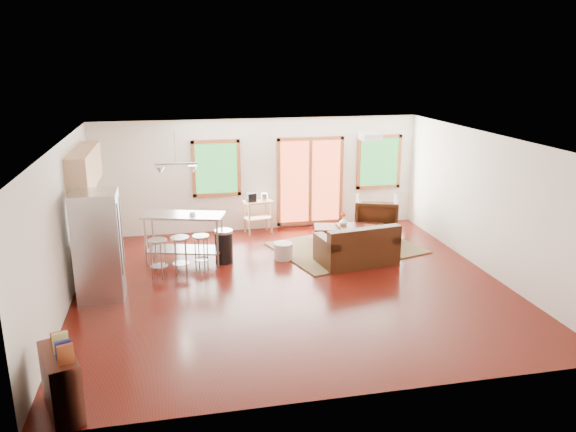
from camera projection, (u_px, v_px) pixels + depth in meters
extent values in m
cube|color=#350905|center=(291.00, 285.00, 10.06)|extent=(7.50, 7.00, 0.02)
cube|color=white|center=(292.00, 140.00, 9.34)|extent=(7.50, 7.00, 0.02)
cube|color=silver|center=(260.00, 175.00, 13.00)|extent=(7.50, 0.02, 2.60)
cube|color=silver|center=(62.00, 228.00, 8.96)|extent=(0.02, 7.00, 2.60)
cube|color=silver|center=(489.00, 204.00, 10.44)|extent=(0.02, 7.00, 2.60)
cube|color=silver|center=(356.00, 297.00, 6.39)|extent=(7.50, 0.02, 2.60)
cube|color=#1D5422|center=(216.00, 168.00, 12.70)|extent=(0.94, 0.02, 1.14)
cube|color=#974A27|center=(215.00, 142.00, 12.53)|extent=(1.10, 0.05, 0.08)
cube|color=#974A27|center=(217.00, 195.00, 12.87)|extent=(1.10, 0.05, 0.08)
cube|color=#974A27|center=(194.00, 169.00, 12.60)|extent=(0.08, 0.05, 1.30)
cube|color=#974A27|center=(239.00, 167.00, 12.80)|extent=(0.08, 0.05, 1.30)
cube|color=#AD4026|center=(310.00, 181.00, 13.25)|extent=(1.44, 0.02, 1.94)
cube|color=#974A27|center=(311.00, 139.00, 12.97)|extent=(1.60, 0.05, 0.08)
cube|color=#974A27|center=(310.00, 222.00, 13.52)|extent=(1.60, 0.05, 0.08)
cube|color=#974A27|center=(279.00, 183.00, 13.10)|extent=(0.08, 0.05, 2.10)
cube|color=#974A27|center=(341.00, 180.00, 13.40)|extent=(0.08, 0.05, 2.10)
cube|color=#974A27|center=(310.00, 181.00, 13.25)|extent=(0.08, 0.05, 1.94)
cube|color=#1D5422|center=(379.00, 162.00, 13.47)|extent=(0.94, 0.02, 1.14)
cube|color=#974A27|center=(380.00, 137.00, 13.30)|extent=(1.10, 0.05, 0.08)
cube|color=#974A27|center=(378.00, 187.00, 13.64)|extent=(1.10, 0.05, 0.08)
cube|color=#974A27|center=(359.00, 163.00, 13.37)|extent=(0.08, 0.05, 1.30)
cube|color=#974A27|center=(399.00, 161.00, 13.57)|extent=(0.08, 0.05, 1.30)
cube|color=#415B38|center=(346.00, 248.00, 11.96)|extent=(3.34, 2.89, 0.03)
cube|color=black|center=(356.00, 252.00, 11.09)|extent=(1.61, 1.07, 0.42)
cube|color=black|center=(365.00, 238.00, 10.69)|extent=(1.52, 0.42, 0.38)
cube|color=black|center=(326.00, 242.00, 10.79)|extent=(0.33, 0.87, 0.16)
cube|color=black|center=(386.00, 235.00, 11.23)|extent=(0.33, 0.87, 0.16)
cube|color=black|center=(340.00, 240.00, 10.95)|extent=(0.70, 0.64, 0.12)
cube|color=black|center=(370.00, 237.00, 11.17)|extent=(0.70, 0.64, 0.12)
cube|color=#35140D|center=(362.00, 227.00, 12.13)|extent=(1.08, 0.69, 0.04)
cube|color=#35140D|center=(345.00, 240.00, 11.90)|extent=(0.07, 0.07, 0.38)
cube|color=#35140D|center=(385.00, 238.00, 12.03)|extent=(0.07, 0.07, 0.38)
cube|color=#35140D|center=(340.00, 234.00, 12.34)|extent=(0.07, 0.07, 0.38)
cube|color=#35140D|center=(378.00, 232.00, 12.46)|extent=(0.07, 0.07, 0.38)
imported|color=black|center=(376.00, 214.00, 12.78)|extent=(1.19, 1.15, 0.97)
cube|color=black|center=(327.00, 235.00, 12.27)|extent=(0.67, 0.67, 0.37)
cylinder|color=beige|center=(283.00, 251.00, 11.30)|extent=(0.46, 0.46, 0.33)
imported|color=silver|center=(343.00, 222.00, 12.17)|extent=(0.20, 0.21, 0.17)
sphere|color=red|center=(344.00, 215.00, 12.15)|extent=(0.08, 0.08, 0.07)
sphere|color=red|center=(343.00, 215.00, 12.09)|extent=(0.08, 0.08, 0.07)
sphere|color=red|center=(343.00, 213.00, 12.15)|extent=(0.08, 0.08, 0.07)
imported|color=maroon|center=(364.00, 220.00, 12.07)|extent=(0.22, 0.11, 0.30)
cube|color=tan|center=(99.00, 244.00, 10.85)|extent=(0.60, 2.20, 0.90)
cube|color=black|center=(97.00, 221.00, 10.72)|extent=(0.64, 2.24, 0.04)
cube|color=tan|center=(85.00, 168.00, 10.42)|extent=(0.36, 2.20, 0.70)
cylinder|color=#B7BABC|center=(93.00, 222.00, 10.22)|extent=(0.12, 0.12, 0.18)
cube|color=black|center=(98.00, 209.00, 11.07)|extent=(0.22, 0.18, 0.20)
cube|color=#B7BABC|center=(98.00, 246.00, 9.30)|extent=(0.74, 0.72, 1.84)
cube|color=gray|center=(120.00, 244.00, 9.37)|extent=(0.03, 0.67, 1.80)
cylinder|color=gray|center=(120.00, 240.00, 9.12)|extent=(0.02, 0.02, 1.23)
cylinder|color=gray|center=(122.00, 232.00, 9.54)|extent=(0.02, 0.02, 1.23)
cube|color=#B7BABC|center=(183.00, 215.00, 10.92)|extent=(1.66, 1.02, 0.04)
cube|color=gray|center=(185.00, 249.00, 11.11)|extent=(1.54, 0.91, 0.03)
cylinder|color=gray|center=(146.00, 242.00, 10.87)|extent=(0.05, 0.05, 0.94)
cylinder|color=gray|center=(217.00, 244.00, 10.78)|extent=(0.05, 0.05, 0.94)
cylinder|color=gray|center=(153.00, 235.00, 11.33)|extent=(0.05, 0.05, 0.94)
cylinder|color=gray|center=(222.00, 236.00, 11.24)|extent=(0.05, 0.05, 0.94)
imported|color=white|center=(192.00, 214.00, 10.81)|extent=(0.15, 0.13, 0.12)
cylinder|color=#B7BABC|center=(158.00, 241.00, 10.20)|extent=(0.46, 0.46, 0.04)
cylinder|color=gray|center=(166.00, 258.00, 10.37)|extent=(0.03, 0.03, 0.70)
cylinder|color=gray|center=(156.00, 258.00, 10.41)|extent=(0.03, 0.03, 0.70)
cylinder|color=gray|center=(152.00, 261.00, 10.23)|extent=(0.03, 0.03, 0.70)
cylinder|color=gray|center=(162.00, 262.00, 10.20)|extent=(0.03, 0.03, 0.70)
cylinder|color=gray|center=(159.00, 266.00, 10.34)|extent=(0.42, 0.42, 0.02)
cylinder|color=#B7BABC|center=(180.00, 238.00, 10.33)|extent=(0.37, 0.37, 0.04)
cylinder|color=gray|center=(186.00, 255.00, 10.54)|extent=(0.03, 0.03, 0.70)
cylinder|color=gray|center=(176.00, 256.00, 10.51)|extent=(0.03, 0.03, 0.70)
cylinder|color=gray|center=(175.00, 259.00, 10.33)|extent=(0.03, 0.03, 0.70)
cylinder|color=gray|center=(186.00, 258.00, 10.36)|extent=(0.03, 0.03, 0.70)
cylinder|color=gray|center=(181.00, 263.00, 10.47)|extent=(0.34, 0.34, 0.02)
cylinder|color=#B7BABC|center=(201.00, 237.00, 10.59)|extent=(0.43, 0.43, 0.04)
cylinder|color=gray|center=(207.00, 252.00, 10.75)|extent=(0.03, 0.03, 0.65)
cylinder|color=gray|center=(199.00, 252.00, 10.79)|extent=(0.03, 0.03, 0.65)
cylinder|color=gray|center=(196.00, 255.00, 10.62)|extent=(0.03, 0.03, 0.65)
cylinder|color=gray|center=(204.00, 255.00, 10.59)|extent=(0.03, 0.03, 0.65)
cylinder|color=gray|center=(202.00, 259.00, 10.72)|extent=(0.39, 0.39, 0.01)
cylinder|color=black|center=(224.00, 247.00, 11.08)|extent=(0.42, 0.42, 0.62)
cylinder|color=#B7BABC|center=(223.00, 231.00, 10.99)|extent=(0.43, 0.43, 0.05)
cube|color=tan|center=(258.00, 202.00, 12.82)|extent=(0.70, 0.52, 0.04)
cube|color=tan|center=(258.00, 218.00, 12.93)|extent=(0.66, 0.49, 0.03)
cube|color=tan|center=(249.00, 220.00, 12.68)|extent=(0.04, 0.04, 0.75)
cube|color=tan|center=(272.00, 218.00, 12.88)|extent=(0.04, 0.04, 0.75)
cube|color=tan|center=(245.00, 217.00, 12.97)|extent=(0.04, 0.04, 0.75)
cube|color=tan|center=(267.00, 214.00, 13.17)|extent=(0.04, 0.04, 0.75)
cube|color=black|center=(251.00, 197.00, 12.73)|extent=(0.23, 0.21, 0.20)
cylinder|color=#B7BABC|center=(264.00, 197.00, 12.86)|extent=(0.17, 0.17, 0.16)
cube|color=#35140D|center=(61.00, 383.00, 6.37)|extent=(0.59, 0.90, 0.75)
cube|color=maroon|center=(66.00, 354.00, 6.03)|extent=(0.17, 0.10, 0.22)
cube|color=navy|center=(63.00, 349.00, 6.15)|extent=(0.17, 0.10, 0.20)
cube|color=#C0B95C|center=(61.00, 343.00, 6.26)|extent=(0.17, 0.10, 0.24)
cube|color=maroon|center=(59.00, 340.00, 6.38)|extent=(0.17, 0.10, 0.19)
cube|color=white|center=(370.00, 137.00, 10.24)|extent=(0.35, 0.35, 0.12)
cylinder|color=gray|center=(175.00, 148.00, 10.46)|extent=(0.02, 0.02, 0.60)
cube|color=gray|center=(176.00, 164.00, 10.54)|extent=(0.80, 0.04, 0.03)
cone|color=#B7BABC|center=(160.00, 171.00, 10.52)|extent=(0.18, 0.18, 0.14)
cone|color=#B7BABC|center=(193.00, 169.00, 10.63)|extent=(0.18, 0.18, 0.14)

